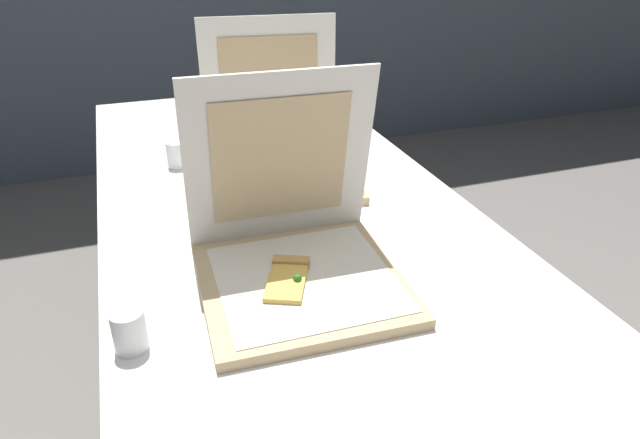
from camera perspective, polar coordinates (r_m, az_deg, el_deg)
name	(u,v)px	position (r m, az deg, el deg)	size (l,w,h in m)	color
table	(290,231)	(1.40, -2.97, -1.13)	(0.87, 2.16, 0.76)	silver
pizza_box_front	(296,255)	(1.10, -2.38, -3.52)	(0.39, 0.39, 0.39)	tan
pizza_box_middle	(279,156)	(1.56, -4.10, 6.36)	(0.42, 0.43, 0.40)	tan
cup_white_far	(177,154)	(1.67, -14.09, 6.31)	(0.06, 0.06, 0.07)	white
cup_white_near_left	(129,330)	(1.00, -18.46, -10.43)	(0.06, 0.06, 0.07)	white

